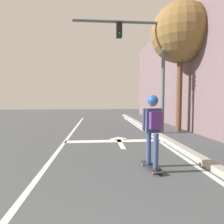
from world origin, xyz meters
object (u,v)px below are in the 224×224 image
at_px(skateboard, 152,167).
at_px(roadside_tree, 181,34).
at_px(skater, 153,122).
at_px(traffic_signal_mast, 145,54).

xyz_separation_m(skateboard, roadside_tree, (2.72, 4.75, 4.52)).
bearing_deg(skater, skateboard, 99.13).
relative_size(traffic_signal_mast, roadside_tree, 0.90).
distance_m(skateboard, roadside_tree, 7.10).
distance_m(skater, traffic_signal_mast, 5.14).
distance_m(skater, roadside_tree, 6.53).
distance_m(traffic_signal_mast, roadside_tree, 2.10).
relative_size(skateboard, skater, 0.51).
bearing_deg(traffic_signal_mast, skater, -101.99).
xyz_separation_m(skater, traffic_signal_mast, (0.93, 4.39, 2.52)).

